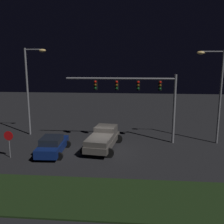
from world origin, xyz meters
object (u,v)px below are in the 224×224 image
(car_sedan, at_px, (52,145))
(street_lamp_right, at_px, (216,87))
(stop_sign, at_px, (9,139))
(street_lamp_left, at_px, (31,82))
(traffic_signal_gantry, at_px, (139,90))
(pickup_truck, at_px, (103,138))

(car_sedan, distance_m, street_lamp_right, 15.58)
(stop_sign, bearing_deg, car_sedan, 21.10)
(street_lamp_left, xyz_separation_m, stop_sign, (0.65, -6.63, -3.98))
(traffic_signal_gantry, relative_size, street_lamp_left, 1.15)
(car_sedan, bearing_deg, pickup_truck, -69.61)
(stop_sign, bearing_deg, pickup_truck, 21.91)
(street_lamp_left, relative_size, street_lamp_right, 1.03)
(pickup_truck, height_order, street_lamp_right, street_lamp_right)
(traffic_signal_gantry, relative_size, stop_sign, 4.63)
(street_lamp_left, height_order, street_lamp_right, street_lamp_left)
(car_sedan, relative_size, stop_sign, 2.00)
(pickup_truck, bearing_deg, traffic_signal_gantry, -47.60)
(pickup_truck, xyz_separation_m, stop_sign, (-7.27, -2.92, 0.56))
(car_sedan, xyz_separation_m, street_lamp_right, (14.28, 4.11, 4.67))
(traffic_signal_gantry, bearing_deg, stop_sign, -153.88)
(traffic_signal_gantry, xyz_separation_m, stop_sign, (-10.36, -5.08, -3.47))
(traffic_signal_gantry, height_order, street_lamp_right, street_lamp_right)
(car_sedan, bearing_deg, street_lamp_left, 32.90)
(pickup_truck, relative_size, stop_sign, 2.52)
(traffic_signal_gantry, relative_size, street_lamp_right, 1.19)
(street_lamp_right, xyz_separation_m, stop_sign, (-17.43, -5.33, -3.85))
(street_lamp_right, bearing_deg, pickup_truck, -166.68)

